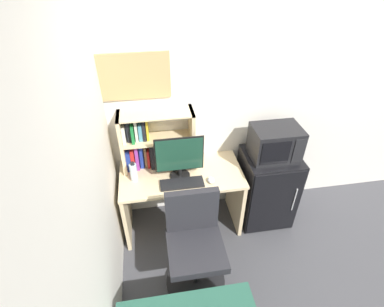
# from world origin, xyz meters

# --- Properties ---
(wall_back) EXTENTS (6.40, 0.04, 2.60)m
(wall_back) POSITION_xyz_m (0.40, 0.02, 1.30)
(wall_back) COLOR silver
(wall_back) RESTS_ON ground_plane
(wall_left) EXTENTS (0.04, 4.40, 2.60)m
(wall_left) POSITION_xyz_m (-1.62, -1.60, 1.30)
(wall_left) COLOR silver
(wall_left) RESTS_ON ground_plane
(desk) EXTENTS (1.18, 0.59, 0.72)m
(desk) POSITION_xyz_m (-0.96, -0.30, 0.50)
(desk) COLOR beige
(desk) RESTS_ON ground_plane
(hutch_bookshelf) EXTENTS (0.69, 0.24, 0.59)m
(hutch_bookshelf) POSITION_xyz_m (-1.25, -0.11, 1.01)
(hutch_bookshelf) COLOR beige
(hutch_bookshelf) RESTS_ON desk
(monitor) EXTENTS (0.45, 0.19, 0.44)m
(monitor) POSITION_xyz_m (-0.97, -0.33, 0.95)
(monitor) COLOR black
(monitor) RESTS_ON desk
(keyboard) EXTENTS (0.40, 0.15, 0.02)m
(keyboard) POSITION_xyz_m (-0.97, -0.45, 0.73)
(keyboard) COLOR black
(keyboard) RESTS_ON desk
(computer_mouse) EXTENTS (0.07, 0.09, 0.04)m
(computer_mouse) POSITION_xyz_m (-0.70, -0.46, 0.74)
(computer_mouse) COLOR silver
(computer_mouse) RESTS_ON desk
(water_bottle) EXTENTS (0.07, 0.07, 0.21)m
(water_bottle) POSITION_xyz_m (-1.40, -0.32, 0.82)
(water_bottle) COLOR silver
(water_bottle) RESTS_ON desk
(mini_fridge) EXTENTS (0.54, 0.52, 0.83)m
(mini_fridge) POSITION_xyz_m (-0.05, -0.31, 0.42)
(mini_fridge) COLOR black
(mini_fridge) RESTS_ON ground_plane
(microwave) EXTENTS (0.45, 0.34, 0.32)m
(microwave) POSITION_xyz_m (-0.05, -0.30, 0.99)
(microwave) COLOR black
(microwave) RESTS_ON mini_fridge
(desk_chair) EXTENTS (0.53, 0.53, 0.95)m
(desk_chair) POSITION_xyz_m (-0.93, -0.95, 0.42)
(desk_chair) COLOR black
(desk_chair) RESTS_ON ground_plane
(wall_corkboard) EXTENTS (0.67, 0.02, 0.41)m
(wall_corkboard) POSITION_xyz_m (-1.33, -0.01, 1.61)
(wall_corkboard) COLOR tan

